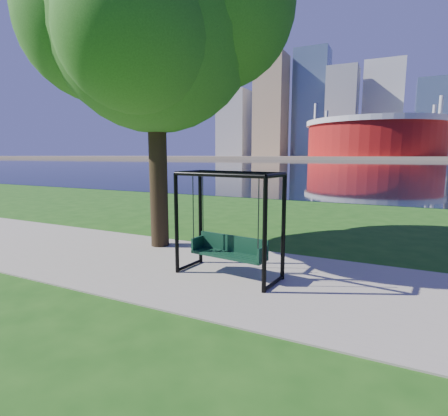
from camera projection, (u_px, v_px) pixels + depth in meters
The scene contains 8 objects.
ground at pixel (225, 266), 7.81m from camera, with size 900.00×900.00×0.00m, color #1E5114.
path at pixel (214, 272), 7.36m from camera, with size 120.00×4.00×0.03m, color #9E937F.
river at pixel (383, 164), 98.43m from camera, with size 900.00×180.00×0.02m, color black.
far_bank at pixel (392, 157), 279.52m from camera, with size 900.00×228.00×2.00m, color #937F60.
stadium at pixel (374, 137), 218.82m from camera, with size 83.00×83.00×32.00m.
skyline at pixel (389, 115), 288.09m from camera, with size 392.00×66.00×96.50m.
swing at pixel (229, 227), 6.98m from camera, with size 2.18×1.14×2.14m.
park_tree at pixel (154, 22), 8.74m from camera, with size 6.69×6.04×8.31m.
Camera 1 is at (3.29, -6.77, 2.45)m, focal length 28.00 mm.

